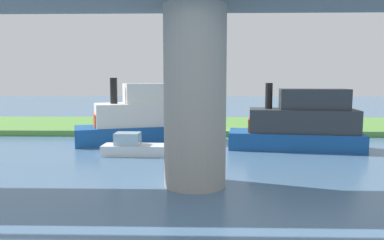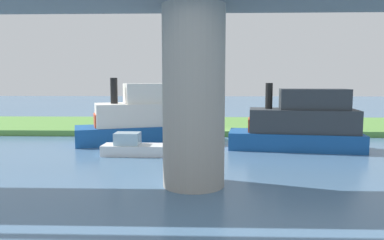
{
  "view_description": "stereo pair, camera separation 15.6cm",
  "coord_description": "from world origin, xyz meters",
  "views": [
    {
      "loc": [
        0.71,
        30.58,
        4.8
      ],
      "look_at": [
        1.38,
        5.0,
        2.0
      ],
      "focal_mm": 33.99,
      "sensor_mm": 36.0,
      "label": 1
    },
    {
      "loc": [
        0.56,
        30.58,
        4.8
      ],
      "look_at": [
        1.38,
        5.0,
        2.0
      ],
      "focal_mm": 33.99,
      "sensor_mm": 36.0,
      "label": 2
    }
  ],
  "objects": [
    {
      "name": "mooring_post",
      "position": [
        9.62,
        -0.59,
        1.05
      ],
      "size": [
        0.2,
        0.2,
        1.09
      ],
      "primitive_type": "cylinder",
      "color": "brown",
      "rests_on": "grassy_bank"
    },
    {
      "name": "pontoon_yellow",
      "position": [
        5.19,
        2.42,
        1.85
      ],
      "size": [
        10.29,
        6.32,
        4.99
      ],
      "color": "#195199",
      "rests_on": "ground"
    },
    {
      "name": "person_on_bank",
      "position": [
        -5.27,
        -3.36,
        1.2
      ],
      "size": [
        0.45,
        0.45,
        1.39
      ],
      "color": "#2D334C",
      "rests_on": "grassy_bank"
    },
    {
      "name": "houseboat_blue",
      "position": [
        5.01,
        7.63,
        0.52
      ],
      "size": [
        4.4,
        1.66,
        1.45
      ],
      "color": "white",
      "rests_on": "ground"
    },
    {
      "name": "motorboat_red",
      "position": [
        -6.13,
        5.23,
        1.71
      ],
      "size": [
        9.36,
        4.19,
        4.62
      ],
      "color": "#195199",
      "rests_on": "ground"
    },
    {
      "name": "grassy_bank",
      "position": [
        0.0,
        -6.0,
        0.25
      ],
      "size": [
        80.0,
        12.0,
        0.5
      ],
      "primitive_type": "cube",
      "color": "#5B9342",
      "rests_on": "ground"
    },
    {
      "name": "ground_plane",
      "position": [
        0.0,
        0.0,
        0.0
      ],
      "size": [
        160.0,
        160.0,
        0.0
      ],
      "primitive_type": "plane",
      "color": "#4C7093"
    },
    {
      "name": "bridge_pylon",
      "position": [
        1.01,
        14.3,
        4.04
      ],
      "size": [
        2.81,
        2.81,
        8.07
      ],
      "primitive_type": "cylinder",
      "color": "#9E998E",
      "rests_on": "ground"
    }
  ]
}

